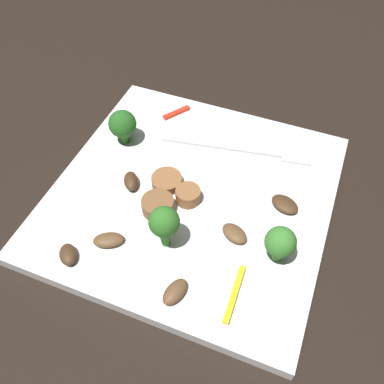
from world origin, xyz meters
name	(u,v)px	position (x,y,z in m)	size (l,w,h in m)	color
ground_plane	(192,200)	(0.00, 0.00, 0.00)	(1.40, 1.40, 0.00)	black
plate	(192,196)	(0.00, 0.00, 0.01)	(0.30, 0.30, 0.01)	white
fork	(247,151)	(0.04, 0.08, 0.02)	(0.18, 0.04, 0.00)	silver
broccoli_floret_0	(280,243)	(0.11, -0.05, 0.04)	(0.03, 0.03, 0.04)	#408630
broccoli_floret_1	(165,223)	(0.00, -0.07, 0.05)	(0.03, 0.03, 0.05)	#347525
broccoli_floret_2	(123,125)	(-0.11, 0.05, 0.04)	(0.03, 0.03, 0.04)	#296420
sausage_slice_0	(167,181)	(-0.03, 0.00, 0.02)	(0.03, 0.03, 0.01)	brown
sausage_slice_1	(158,205)	(-0.02, -0.04, 0.02)	(0.03, 0.03, 0.02)	brown
sausage_slice_2	(191,196)	(0.00, -0.01, 0.02)	(0.03, 0.03, 0.02)	brown
mushroom_0	(175,292)	(0.03, -0.12, 0.02)	(0.03, 0.02, 0.01)	brown
mushroom_1	(285,204)	(0.10, 0.02, 0.02)	(0.03, 0.02, 0.01)	#422B19
mushroom_2	(109,240)	(-0.05, -0.09, 0.02)	(0.03, 0.02, 0.01)	brown
mushroom_3	(234,233)	(0.06, -0.04, 0.02)	(0.03, 0.02, 0.01)	brown
mushroom_4	(68,255)	(-0.08, -0.12, 0.02)	(0.03, 0.02, 0.01)	#422B19
mushroom_5	(131,181)	(-0.07, -0.02, 0.02)	(0.03, 0.02, 0.01)	#422B19
pepper_strip_0	(234,294)	(0.08, -0.10, 0.02)	(0.06, 0.01, 0.00)	yellow
pepper_strip_1	(177,113)	(-0.07, 0.12, 0.02)	(0.04, 0.01, 0.00)	red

